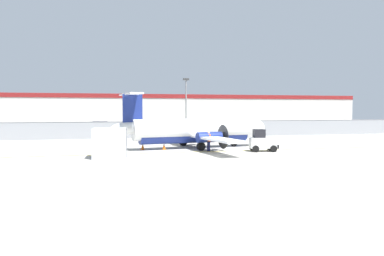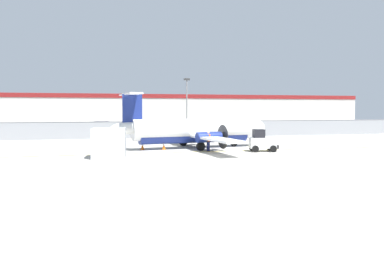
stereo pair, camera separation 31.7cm
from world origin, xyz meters
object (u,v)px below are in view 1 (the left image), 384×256
object	(u,v)px
commuter_airplane	(197,131)
parked_car_3	(165,127)
baggage_tug	(262,141)
parked_car_6	(255,126)
traffic_cone_near_right	(203,143)
cargo_container	(110,143)
traffic_cone_near_left	(164,146)
parked_car_1	(101,126)
ground_crew_worker	(209,140)
parked_car_4	(194,127)
traffic_cone_far_left	(143,146)
parked_car_5	(217,125)
apron_light_pole	(186,103)
parked_car_0	(61,129)
parked_car_2	(134,126)

from	to	relation	value
commuter_airplane	parked_car_3	world-z (taller)	commuter_airplane
baggage_tug	parked_car_6	world-z (taller)	baggage_tug
baggage_tug	traffic_cone_near_right	xyz separation A→B (m)	(-3.79, 4.98, -0.54)
commuter_airplane	cargo_container	distance (m)	9.57
cargo_container	parked_car_3	xyz separation A→B (m)	(8.96, 28.71, -0.21)
traffic_cone_near_left	parked_car_1	world-z (taller)	parked_car_1
ground_crew_worker	parked_car_3	xyz separation A→B (m)	(0.72, 26.26, -0.06)
traffic_cone_near_left	ground_crew_worker	bearing A→B (deg)	-31.53
baggage_tug	parked_car_1	xyz separation A→B (m)	(-13.22, 31.23, 0.04)
parked_car_4	parked_car_3	bearing A→B (deg)	135.72
traffic_cone_far_left	parked_car_3	world-z (taller)	parked_car_3
traffic_cone_near_right	parked_car_5	distance (m)	29.74
cargo_container	traffic_cone_far_left	world-z (taller)	cargo_container
commuter_airplane	parked_car_6	distance (m)	27.32
traffic_cone_near_right	parked_car_1	distance (m)	27.90
parked_car_5	baggage_tug	bearing A→B (deg)	80.42
cargo_container	traffic_cone_near_right	bearing A→B (deg)	40.99
traffic_cone_near_left	apron_light_pole	bearing A→B (deg)	68.01
commuter_airplane	parked_car_0	bearing A→B (deg)	117.10
cargo_container	traffic_cone_near_right	size ratio (longest dim) A/B	4.04
parked_car_1	parked_car_3	world-z (taller)	same
parked_car_1	apron_light_pole	size ratio (longest dim) A/B	0.59
ground_crew_worker	parked_car_1	distance (m)	31.33
commuter_airplane	parked_car_1	xyz separation A→B (m)	(-8.57, 27.25, -0.71)
parked_car_2	apron_light_pole	distance (m)	15.99
parked_car_2	commuter_airplane	bearing A→B (deg)	-83.10
parked_car_1	cargo_container	bearing A→B (deg)	-86.41
parked_car_4	traffic_cone_far_left	bearing A→B (deg)	-122.04
parked_car_2	parked_car_6	size ratio (longest dim) A/B	0.97
traffic_cone_near_left	parked_car_3	size ratio (longest dim) A/B	0.15
traffic_cone_near_right	parked_car_5	world-z (taller)	parked_car_5
parked_car_0	parked_car_1	bearing A→B (deg)	46.70
commuter_airplane	parked_car_4	bearing A→B (deg)	69.13
traffic_cone_far_left	parked_car_5	distance (m)	33.33
commuter_airplane	parked_car_3	size ratio (longest dim) A/B	3.82
parked_car_0	parked_car_5	size ratio (longest dim) A/B	1.03
traffic_cone_near_right	parked_car_4	size ratio (longest dim) A/B	0.15
cargo_container	parked_car_0	distance (m)	25.84
commuter_airplane	parked_car_1	size ratio (longest dim) A/B	3.76
ground_crew_worker	parked_car_4	bearing A→B (deg)	60.31
parked_car_4	parked_car_5	distance (m)	10.47
cargo_container	traffic_cone_near_left	distance (m)	6.65
cargo_container	parked_car_1	world-z (taller)	cargo_container
traffic_cone_far_left	parked_car_0	world-z (taller)	parked_car_0
parked_car_1	parked_car_2	size ratio (longest dim) A/B	1.01
parked_car_1	traffic_cone_far_left	bearing A→B (deg)	-80.14
parked_car_3	parked_car_6	size ratio (longest dim) A/B	0.96
parked_car_2	apron_light_pole	bearing A→B (deg)	-72.49
commuter_airplane	parked_car_4	xyz separation A→B (m)	(4.78, 20.53, -0.71)
traffic_cone_far_left	apron_light_pole	world-z (taller)	apron_light_pole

